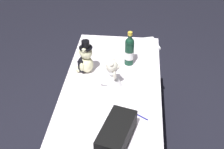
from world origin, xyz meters
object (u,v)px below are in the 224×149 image
teddy_bear_groom (85,59)px  gift_case_black (117,133)px  teddy_bear_bride (110,74)px  guestbook (142,45)px  signing_pen (138,115)px  champagne_bottle (129,51)px

teddy_bear_groom → gift_case_black: bearing=-156.0°
teddy_bear_bride → gift_case_black: 0.55m
teddy_bear_groom → gift_case_black: teddy_bear_groom is taller
teddy_bear_groom → guestbook: bearing=-45.1°
teddy_bear_groom → teddy_bear_bride: bearing=-126.1°
teddy_bear_bride → signing_pen: size_ratio=1.68×
signing_pen → guestbook: (0.91, -0.01, 0.00)m
teddy_bear_bride → champagne_bottle: size_ratio=0.76×
teddy_bear_groom → champagne_bottle: size_ratio=0.94×
champagne_bottle → gift_case_black: champagne_bottle is taller
teddy_bear_groom → guestbook: 0.64m
signing_pen → gift_case_black: 0.27m
teddy_bear_bride → champagne_bottle: bearing=-23.0°
teddy_bear_bride → guestbook: bearing=-20.8°
guestbook → teddy_bear_bride: bearing=141.0°
teddy_bear_bride → gift_case_black: bearing=-170.1°
teddy_bear_bride → guestbook: size_ratio=0.78×
teddy_bear_bride → champagne_bottle: champagne_bottle is taller
teddy_bear_bride → signing_pen: 0.39m
signing_pen → teddy_bear_groom: bearing=42.9°
teddy_bear_groom → signing_pen: teddy_bear_groom is taller
signing_pen → gift_case_black: size_ratio=0.37×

